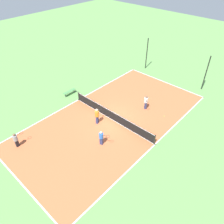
# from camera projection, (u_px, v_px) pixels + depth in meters

# --- Properties ---
(ground_plane) EXTENTS (80.00, 80.00, 0.00)m
(ground_plane) POSITION_uv_depth(u_px,v_px,m) (112.00, 119.00, 20.75)
(ground_plane) COLOR #60934C
(court_surface) EXTENTS (9.80, 19.00, 0.02)m
(court_surface) POSITION_uv_depth(u_px,v_px,m) (112.00, 119.00, 20.74)
(court_surface) COLOR #C66038
(court_surface) RESTS_ON ground_plane
(tennis_net) EXTENTS (9.60, 0.10, 1.01)m
(tennis_net) POSITION_uv_depth(u_px,v_px,m) (112.00, 115.00, 20.42)
(tennis_net) COLOR black
(tennis_net) RESTS_ON court_surface
(bench) EXTENTS (0.36, 1.51, 0.45)m
(bench) POSITION_uv_depth(u_px,v_px,m) (69.00, 92.00, 23.89)
(bench) COLOR #4C8C4C
(bench) RESTS_ON ground_plane
(player_baseline_gray) EXTENTS (0.39, 0.95, 1.38)m
(player_baseline_gray) POSITION_uv_depth(u_px,v_px,m) (16.00, 139.00, 17.55)
(player_baseline_gray) COLOR black
(player_baseline_gray) RESTS_ON court_surface
(player_near_blue) EXTENTS (0.99, 0.64, 1.41)m
(player_near_blue) POSITION_uv_depth(u_px,v_px,m) (101.00, 137.00, 17.72)
(player_near_blue) COLOR navy
(player_near_blue) RESTS_ON court_surface
(player_near_white) EXTENTS (0.86, 0.92, 1.54)m
(player_near_white) POSITION_uv_depth(u_px,v_px,m) (146.00, 102.00, 21.52)
(player_near_white) COLOR navy
(player_near_white) RESTS_ON court_surface
(player_center_orange) EXTENTS (0.61, 0.99, 1.63)m
(player_center_orange) POSITION_uv_depth(u_px,v_px,m) (97.00, 115.00, 19.75)
(player_center_orange) COLOR navy
(player_center_orange) RESTS_ON court_surface
(tennis_ball_midcourt) EXTENTS (0.07, 0.07, 0.07)m
(tennis_ball_midcourt) POSITION_uv_depth(u_px,v_px,m) (164.00, 116.00, 21.05)
(tennis_ball_midcourt) COLOR #CCE033
(tennis_ball_midcourt) RESTS_ON court_surface
(tennis_ball_left_sideline) EXTENTS (0.07, 0.07, 0.07)m
(tennis_ball_left_sideline) POSITION_uv_depth(u_px,v_px,m) (148.00, 98.00, 23.43)
(tennis_ball_left_sideline) COLOR #CCE033
(tennis_ball_left_sideline) RESTS_ON court_surface
(fence_post_back_left) EXTENTS (0.12, 0.12, 4.01)m
(fence_post_back_left) POSITION_uv_depth(u_px,v_px,m) (147.00, 54.00, 27.97)
(fence_post_back_left) COLOR black
(fence_post_back_left) RESTS_ON ground_plane
(fence_post_back_right) EXTENTS (0.12, 0.12, 4.01)m
(fence_post_back_right) POSITION_uv_depth(u_px,v_px,m) (206.00, 73.00, 23.81)
(fence_post_back_right) COLOR black
(fence_post_back_right) RESTS_ON ground_plane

